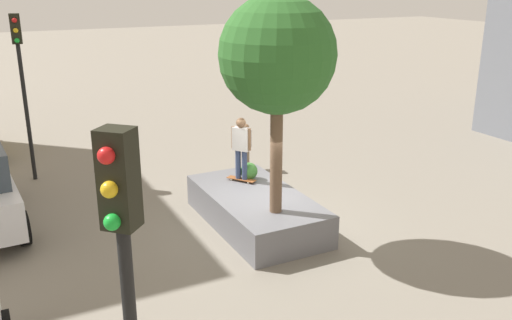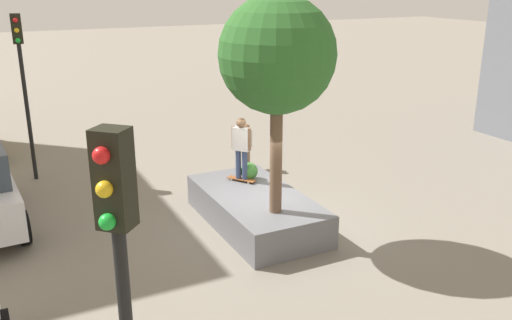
{
  "view_description": "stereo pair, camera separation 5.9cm",
  "coord_description": "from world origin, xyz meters",
  "views": [
    {
      "loc": [
        -11.24,
        5.97,
        5.93
      ],
      "look_at": [
        0.25,
        0.19,
        1.71
      ],
      "focal_mm": 38.96,
      "sensor_mm": 36.0,
      "label": 1
    },
    {
      "loc": [
        -11.26,
        5.92,
        5.93
      ],
      "look_at": [
        0.25,
        0.19,
        1.71
      ],
      "focal_mm": 38.96,
      "sensor_mm": 36.0,
      "label": 2
    }
  ],
  "objects": [
    {
      "name": "bystander_watching",
      "position": [
        4.18,
        -1.42,
        0.88
      ],
      "size": [
        0.34,
        0.47,
        1.53
      ],
      "color": "#847056",
      "rests_on": "ground"
    },
    {
      "name": "boxwood_shrub",
      "position": [
        1.3,
        -0.13,
        1.05
      ],
      "size": [
        0.46,
        0.46,
        0.46
      ],
      "primitive_type": "sphere",
      "color": "#3D7A33",
      "rests_on": "planter_ledge"
    },
    {
      "name": "planter_ledge",
      "position": [
        0.25,
        0.19,
        0.41
      ],
      "size": [
        4.16,
        2.13,
        0.81
      ],
      "primitive_type": "cube",
      "color": "slate",
      "rests_on": "ground"
    },
    {
      "name": "plaza_tree",
      "position": [
        -0.89,
        0.26,
        4.37
      ],
      "size": [
        2.53,
        2.53,
        4.85
      ],
      "color": "brown",
      "rests_on": "planter_ledge"
    },
    {
      "name": "ground_plane",
      "position": [
        0.0,
        0.0,
        0.0
      ],
      "size": [
        120.0,
        120.0,
        0.0
      ],
      "primitive_type": "plane",
      "color": "gray"
    },
    {
      "name": "skateboarder",
      "position": [
        1.26,
        0.12,
        1.84
      ],
      "size": [
        0.47,
        0.42,
        1.65
      ],
      "color": "navy",
      "rests_on": "skateboard"
    },
    {
      "name": "traffic_light_median",
      "position": [
        -6.98,
        5.08,
        3.26
      ],
      "size": [
        0.37,
        0.37,
        4.81
      ],
      "color": "black",
      "rests_on": "ground"
    },
    {
      "name": "skateboard",
      "position": [
        1.26,
        0.12,
        0.87
      ],
      "size": [
        0.78,
        0.63,
        0.07
      ],
      "color": "brown",
      "rests_on": "planter_ledge"
    },
    {
      "name": "traffic_light_corner",
      "position": [
        6.3,
        4.82,
        3.37
      ],
      "size": [
        0.35,
        0.3,
        4.99
      ],
      "color": "black",
      "rests_on": "ground"
    }
  ]
}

